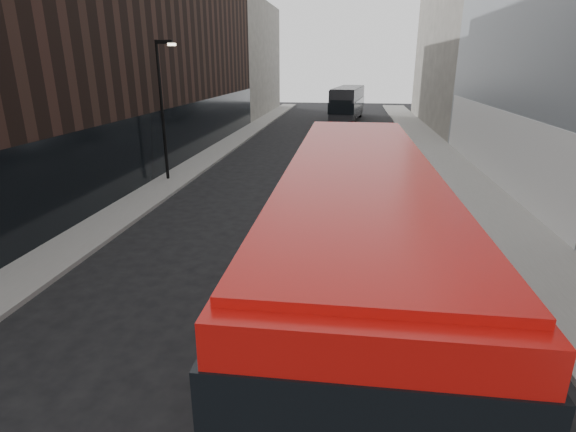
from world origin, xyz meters
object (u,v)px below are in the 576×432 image
at_px(car_b, 365,148).
at_px(car_c, 364,142).
at_px(grey_bus, 348,103).
at_px(red_bus, 354,259).
at_px(street_lamp, 163,102).
at_px(car_a, 367,168).

height_order(car_b, car_c, car_b).
distance_m(grey_bus, car_b, 21.24).
relative_size(red_bus, car_c, 2.53).
relative_size(red_bus, car_b, 2.41).
distance_m(street_lamp, car_c, 15.46).
bearing_deg(red_bus, grey_bus, 90.36).
bearing_deg(grey_bus, red_bus, -82.83).
bearing_deg(street_lamp, car_a, 10.18).
bearing_deg(grey_bus, car_c, -79.00).
bearing_deg(car_c, grey_bus, 87.88).
distance_m(car_b, car_c, 3.23).
xyz_separation_m(street_lamp, car_a, (10.57, 1.90, -3.55)).
bearing_deg(car_c, street_lamp, -141.68).
distance_m(street_lamp, car_a, 11.31).
relative_size(street_lamp, car_a, 1.90).
bearing_deg(car_b, car_a, -91.64).
bearing_deg(red_bus, car_c, 87.62).
distance_m(car_a, car_c, 8.76).
relative_size(street_lamp, red_bus, 0.63).
bearing_deg(red_bus, street_lamp, 123.55).
distance_m(red_bus, car_b, 22.02).
xyz_separation_m(car_b, car_c, (0.03, 3.22, -0.12)).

